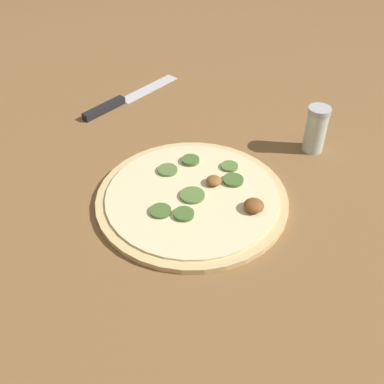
{
  "coord_description": "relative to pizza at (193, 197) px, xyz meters",
  "views": [
    {
      "loc": [
        -0.65,
        0.07,
        0.58
      ],
      "look_at": [
        0.0,
        0.0,
        0.02
      ],
      "focal_mm": 42.0,
      "sensor_mm": 36.0,
      "label": 1
    }
  ],
  "objects": [
    {
      "name": "pizza",
      "position": [
        0.0,
        0.0,
        0.0
      ],
      "size": [
        0.37,
        0.37,
        0.03
      ],
      "color": "#D6B77A",
      "rests_on": "ground_plane"
    },
    {
      "name": "spice_jar",
      "position": [
        0.14,
        -0.29,
        0.05
      ],
      "size": [
        0.05,
        0.05,
        0.11
      ],
      "color": "silver",
      "rests_on": "ground_plane"
    },
    {
      "name": "ground_plane",
      "position": [
        -0.0,
        0.0,
        -0.01
      ],
      "size": [
        3.0,
        3.0,
        0.0
      ],
      "primitive_type": "plane",
      "color": "brown"
    },
    {
      "name": "knife",
      "position": [
        0.4,
        0.15,
        -0.0
      ],
      "size": [
        0.24,
        0.25,
        0.02
      ],
      "rotation": [
        0.0,
        0.0,
        5.47
      ],
      "color": "silver",
      "rests_on": "ground_plane"
    }
  ]
}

